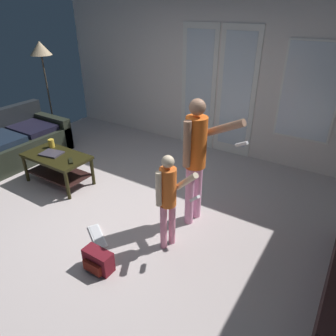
{
  "coord_description": "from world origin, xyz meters",
  "views": [
    {
      "loc": [
        2.39,
        -2.39,
        2.42
      ],
      "look_at": [
        0.77,
        0.13,
        0.83
      ],
      "focal_mm": 33.18,
      "sensor_mm": 36.0,
      "label": 1
    }
  ],
  "objects": [
    {
      "name": "person_adult",
      "position": [
        0.95,
        0.45,
        0.93
      ],
      "size": [
        0.68,
        0.42,
        1.55
      ],
      "color": "pink",
      "rests_on": "ground_plane"
    },
    {
      "name": "wall_back_with_doors",
      "position": [
        0.07,
        2.6,
        1.31
      ],
      "size": [
        6.24,
        0.09,
        2.7
      ],
      "color": "silver",
      "rests_on": "ground_plane"
    },
    {
      "name": "backpack",
      "position": [
        0.53,
        -0.81,
        0.11
      ],
      "size": [
        0.32,
        0.19,
        0.23
      ],
      "color": "maroon",
      "rests_on": "ground_plane"
    },
    {
      "name": "coffee_table",
      "position": [
        -1.19,
        0.16,
        0.33
      ],
      "size": [
        0.99,
        0.55,
        0.46
      ],
      "color": "black",
      "rests_on": "ground_plane"
    },
    {
      "name": "tv_remote_black",
      "position": [
        -0.85,
        0.13,
        0.47
      ],
      "size": [
        0.16,
        0.14,
        0.02
      ],
      "primitive_type": "cube",
      "rotation": [
        0.0,
        0.0,
        -0.67
      ],
      "color": "black",
      "rests_on": "coffee_table"
    },
    {
      "name": "cup_near_edge",
      "position": [
        -1.48,
        0.31,
        0.52
      ],
      "size": [
        0.09,
        0.09,
        0.13
      ],
      "primitive_type": "cylinder",
      "color": "gold",
      "rests_on": "coffee_table"
    },
    {
      "name": "ground_plane",
      "position": [
        0.0,
        0.0,
        -0.01
      ],
      "size": [
        6.24,
        5.27,
        0.02
      ],
      "primitive_type": "cube",
      "color": "#BEAFAD"
    },
    {
      "name": "laptop_closed",
      "position": [
        -1.27,
        0.14,
        0.47
      ],
      "size": [
        0.34,
        0.29,
        0.02
      ],
      "primitive_type": "cube",
      "rotation": [
        0.0,
        0.0,
        0.2
      ],
      "color": "#3B3641",
      "rests_on": "coffee_table"
    },
    {
      "name": "floor_lamp",
      "position": [
        -2.85,
        1.42,
        1.6
      ],
      "size": [
        0.4,
        0.4,
        1.81
      ],
      "color": "#2A2D2E",
      "rests_on": "ground_plane"
    },
    {
      "name": "loose_keyboard",
      "position": [
        0.17,
        -0.46,
        0.01
      ],
      "size": [
        0.44,
        0.34,
        0.02
      ],
      "color": "white",
      "rests_on": "ground_plane"
    },
    {
      "name": "person_child",
      "position": [
        0.94,
        -0.12,
        0.67
      ],
      "size": [
        0.45,
        0.3,
        1.12
      ],
      "color": "pink",
      "rests_on": "ground_plane"
    }
  ]
}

